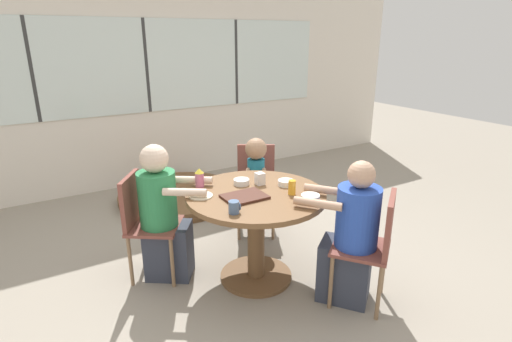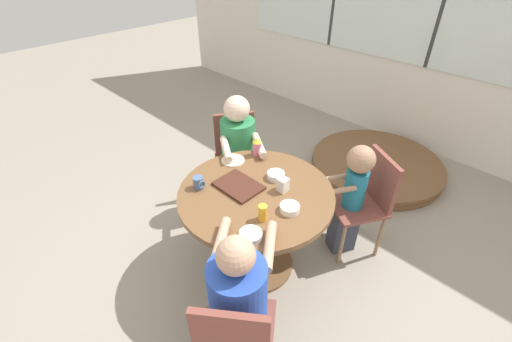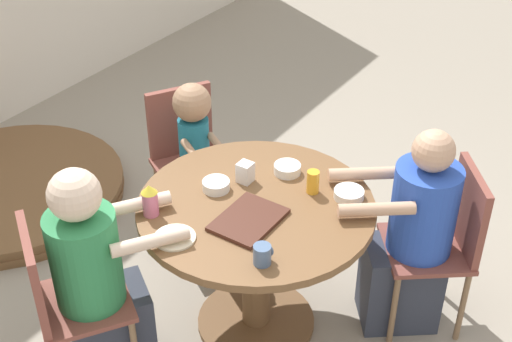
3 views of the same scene
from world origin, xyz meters
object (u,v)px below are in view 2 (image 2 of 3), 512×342
at_px(chair_for_woman_green_shirt, 236,151).
at_px(bowl_white_shallow, 290,208).
at_px(coffee_mug, 199,183).
at_px(bowl_fruit, 251,235).
at_px(person_man_blue_shirt, 240,312).
at_px(person_toddler, 351,198).
at_px(person_woman_green_shirt, 239,161).
at_px(juice_glass, 263,213).
at_px(chair_for_man_blue_shirt, 235,337).
at_px(bowl_cereal, 276,175).
at_px(folded_table_stack, 376,165).
at_px(chair_for_toddler, 368,196).
at_px(sippy_cup, 257,146).
at_px(milk_carton_small, 283,185).

bearing_deg(chair_for_woman_green_shirt, bowl_white_shallow, 98.57).
xyz_separation_m(coffee_mug, bowl_fruit, (0.60, -0.08, -0.02)).
xyz_separation_m(person_man_blue_shirt, coffee_mug, (-0.78, 0.35, 0.31)).
bearing_deg(person_man_blue_shirt, person_toddler, 55.44).
distance_m(person_woman_green_shirt, person_toddler, 1.05).
height_order(chair_for_woman_green_shirt, coffee_mug, chair_for_woman_green_shirt).
height_order(juice_glass, bowl_fruit, juice_glass).
xyz_separation_m(chair_for_man_blue_shirt, bowl_cereal, (-0.57, 0.95, 0.26)).
bearing_deg(folded_table_stack, person_woman_green_shirt, -113.90).
bearing_deg(chair_for_toddler, person_man_blue_shirt, 120.22).
relative_size(sippy_cup, bowl_white_shallow, 1.20).
relative_size(person_man_blue_shirt, person_toddler, 1.11).
bearing_deg(bowl_white_shallow, milk_carton_small, 142.81).
relative_size(sippy_cup, folded_table_stack, 0.11).
xyz_separation_m(milk_carton_small, bowl_white_shallow, (0.17, -0.13, -0.03)).
height_order(juice_glass, bowl_white_shallow, juice_glass).
bearing_deg(folded_table_stack, milk_carton_small, -87.35).
relative_size(chair_for_man_blue_shirt, coffee_mug, 9.94).
distance_m(person_man_blue_shirt, milk_carton_small, 0.87).
height_order(juice_glass, milk_carton_small, juice_glass).
relative_size(person_man_blue_shirt, milk_carton_small, 11.06).
distance_m(chair_for_man_blue_shirt, bowl_white_shallow, 0.83).
bearing_deg(milk_carton_small, sippy_cup, 155.55).
bearing_deg(bowl_fruit, chair_for_man_blue_shirt, -55.02).
bearing_deg(sippy_cup, chair_for_man_blue_shirt, -50.64).
xyz_separation_m(person_man_blue_shirt, bowl_cereal, (-0.47, 0.82, 0.29)).
xyz_separation_m(person_toddler, folded_table_stack, (-0.36, 1.26, -0.48)).
bearing_deg(person_man_blue_shirt, bowl_white_shallow, 67.65).
height_order(sippy_cup, bowl_fruit, sippy_cup).
bearing_deg(juice_glass, milk_carton_small, 107.98).
bearing_deg(person_man_blue_shirt, bowl_cereal, 82.38).
relative_size(chair_for_man_blue_shirt, person_toddler, 0.88).
bearing_deg(juice_glass, bowl_fruit, -71.43).
xyz_separation_m(chair_for_woman_green_shirt, chair_for_toddler, (1.24, 0.28, 0.00)).
bearing_deg(person_woman_green_shirt, juice_glass, 89.16).
height_order(chair_for_woman_green_shirt, bowl_cereal, chair_for_woman_green_shirt).
height_order(chair_for_toddler, sippy_cup, sippy_cup).
bearing_deg(bowl_white_shallow, person_toddler, 81.05).
bearing_deg(folded_table_stack, chair_for_man_blue_shirt, -78.95).
xyz_separation_m(chair_for_woman_green_shirt, folded_table_stack, (0.80, 1.41, -0.47)).
relative_size(person_woman_green_shirt, person_toddler, 1.14).
distance_m(milk_carton_small, bowl_cereal, 0.15).
xyz_separation_m(juice_glass, milk_carton_small, (-0.10, 0.31, -0.01)).
height_order(chair_for_toddler, bowl_cereal, chair_for_toddler).
bearing_deg(person_toddler, person_woman_green_shirt, 44.10).
xyz_separation_m(chair_for_toddler, sippy_cup, (-0.80, -0.44, 0.31)).
height_order(chair_for_man_blue_shirt, sippy_cup, sippy_cup).
xyz_separation_m(chair_for_man_blue_shirt, coffee_mug, (-0.88, 0.48, 0.28)).
distance_m(sippy_cup, bowl_fruit, 0.91).
bearing_deg(person_woman_green_shirt, chair_for_man_blue_shirt, 79.71).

